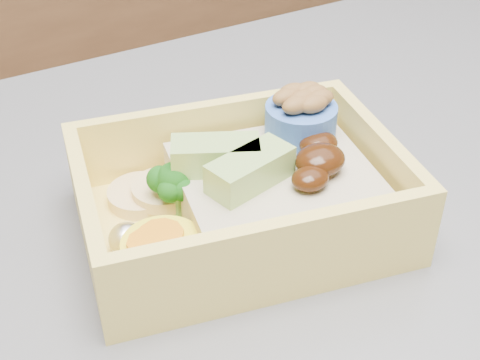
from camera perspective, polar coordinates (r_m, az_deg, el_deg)
bento_box at (r=0.40m, az=0.74°, el=-1.06°), size 0.21×0.17×0.07m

